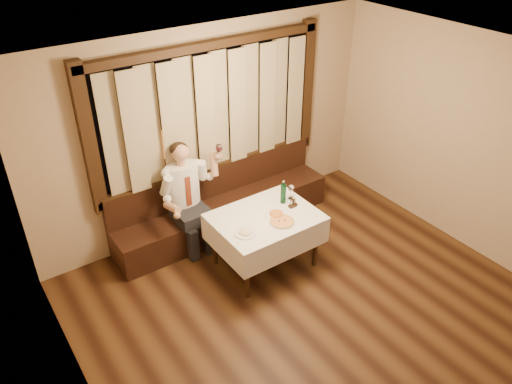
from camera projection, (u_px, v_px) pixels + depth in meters
room at (307, 190)px, 5.18m from camera, size 5.01×6.01×2.81m
banquette at (223, 208)px, 7.03m from camera, size 3.20×0.61×0.94m
dining_table at (265, 223)px, 6.14m from camera, size 1.27×0.97×0.76m
pizza at (282, 222)px, 5.96m from camera, size 0.31×0.31×0.03m
pasta_red at (276, 212)px, 6.08m from camera, size 0.28×0.28×0.10m
pasta_cream at (245, 231)px, 5.76m from camera, size 0.26×0.26×0.09m
green_bottle at (283, 193)px, 6.27m from camera, size 0.07×0.07×0.32m
table_wine_glass at (291, 189)px, 6.34m from camera, size 0.08×0.08×0.21m
cruet_caddy at (293, 204)px, 6.24m from camera, size 0.11×0.06×0.12m
seated_man at (187, 190)px, 6.40m from camera, size 0.84×0.62×1.49m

